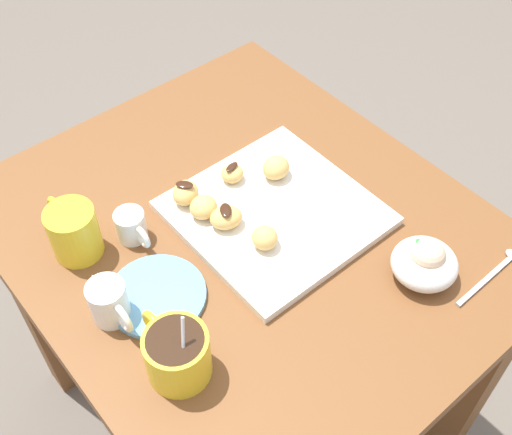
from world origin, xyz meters
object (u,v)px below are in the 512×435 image
pastry_plate_square (275,213)px  beignet_0 (276,168)px  beignet_5 (232,173)px  beignet_2 (185,193)px  dining_table (248,278)px  coffee_mug_yellow_right (73,230)px  ice_cream_bowl (425,262)px  chocolate_sauce_pitcher (131,225)px  saucer_sky_left (157,296)px  cream_pitcher_white (109,301)px  beignet_3 (203,207)px  beignet_4 (265,238)px  beignet_1 (226,218)px  coffee_mug_yellow_left (177,353)px

pastry_plate_square → beignet_0: (0.06, -0.06, 0.03)m
pastry_plate_square → beignet_5: bearing=5.7°
beignet_2 → dining_table: bearing=-155.9°
pastry_plate_square → coffee_mug_yellow_right: coffee_mug_yellow_right is taller
ice_cream_bowl → chocolate_sauce_pitcher: bearing=40.3°
saucer_sky_left → cream_pitcher_white: bearing=77.1°
dining_table → beignet_0: (0.05, -0.11, 0.18)m
beignet_0 → coffee_mug_yellow_right: bearing=75.5°
beignet_2 → beignet_3: same height
coffee_mug_yellow_right → ice_cream_bowl: coffee_mug_yellow_right is taller
pastry_plate_square → beignet_2: size_ratio=5.96×
saucer_sky_left → beignet_2: bearing=-49.8°
beignet_2 → beignet_4: same height
dining_table → saucer_sky_left: saucer_sky_left is taller
saucer_sky_left → beignet_5: (0.12, -0.25, 0.03)m
beignet_1 → beignet_2: beignet_2 is taller
beignet_0 → beignet_2: (0.06, 0.16, -0.00)m
beignet_5 → beignet_4: bearing=160.6°
dining_table → coffee_mug_yellow_left: bearing=120.1°
dining_table → cream_pitcher_white: size_ratio=8.25×
saucer_sky_left → beignet_3: beignet_3 is taller
beignet_1 → saucer_sky_left: bearing=102.4°
dining_table → cream_pitcher_white: cream_pitcher_white is taller
ice_cream_bowl → beignet_4: (0.20, 0.16, 0.00)m
pastry_plate_square → coffee_mug_yellow_right: size_ratio=2.59×
dining_table → pastry_plate_square: size_ratio=2.74×
coffee_mug_yellow_right → beignet_2: bearing=-100.8°
ice_cream_bowl → pastry_plate_square: bearing=21.4°
cream_pitcher_white → beignet_5: size_ratio=2.52×
beignet_5 → coffee_mug_yellow_right: bearing=80.3°
pastry_plate_square → ice_cream_bowl: size_ratio=2.94×
beignet_1 → beignet_4: beignet_4 is taller
saucer_sky_left → ice_cream_bowl: bearing=-124.1°
coffee_mug_yellow_left → beignet_3: size_ratio=2.64×
coffee_mug_yellow_left → saucer_sky_left: bearing=-20.1°
saucer_sky_left → beignet_3: size_ratio=3.15×
cream_pitcher_white → beignet_4: 0.27m
coffee_mug_yellow_right → beignet_0: 0.37m
beignet_5 → ice_cream_bowl: bearing=-163.0°
pastry_plate_square → coffee_mug_yellow_right: 0.34m
cream_pitcher_white → beignet_5: bearing=-72.6°
coffee_mug_yellow_right → beignet_5: (-0.05, -0.29, -0.02)m
coffee_mug_yellow_right → ice_cream_bowl: size_ratio=1.13×
ice_cream_bowl → beignet_5: 0.37m
coffee_mug_yellow_left → cream_pitcher_white: bearing=10.3°
pastry_plate_square → saucer_sky_left: bearing=92.1°
dining_table → beignet_2: (0.11, 0.05, 0.18)m
saucer_sky_left → beignet_1: (0.04, -0.17, 0.03)m
ice_cream_bowl → coffee_mug_yellow_right: bearing=44.6°
pastry_plate_square → beignet_1: 0.09m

